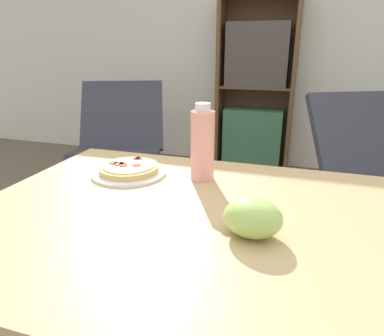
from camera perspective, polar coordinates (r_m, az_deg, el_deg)
The scene contains 8 objects.
wall_back at distance 3.52m, azimuth 14.30°, elevation 21.28°, with size 8.00×0.05×2.60m.
dining_table at distance 0.96m, azimuth 2.07°, elevation -12.71°, with size 1.31×0.93×0.74m.
pizza_on_plate at distance 1.22m, azimuth -10.45°, elevation -0.30°, with size 0.26×0.26×0.04m.
grape_bunch at distance 0.82m, azimuth 10.04°, elevation -8.11°, with size 0.14×0.12×0.09m.
drink_bottle at distance 1.13m, azimuth 1.76°, elevation 3.94°, with size 0.08×0.08×0.26m.
lounge_chair_near at distance 2.94m, azimuth -11.61°, elevation 1.82°, with size 0.89×0.96×0.88m.
lounge_chair_far at distance 2.46m, azimuth 27.87°, elevation -3.69°, with size 0.92×0.99×0.88m.
bookshelf at distance 3.38m, azimuth 10.47°, elevation 11.95°, with size 0.72×0.30×1.60m.
Camera 1 is at (0.25, -0.88, 1.16)m, focal length 32.00 mm.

